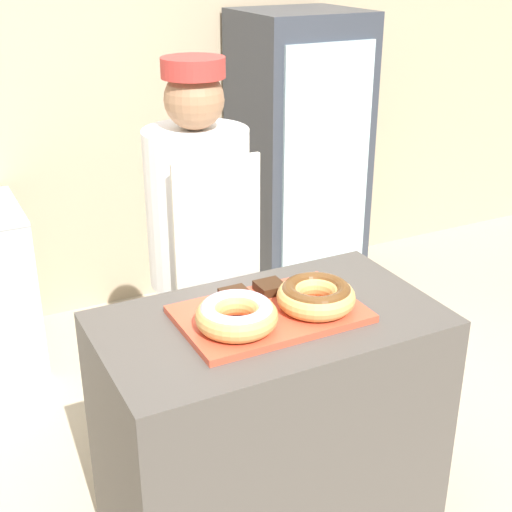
# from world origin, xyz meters

# --- Properties ---
(wall_back) EXTENTS (8.00, 0.06, 2.70)m
(wall_back) POSITION_xyz_m (0.00, 2.13, 1.35)
(wall_back) COLOR tan
(wall_back) RESTS_ON ground_plane
(display_counter) EXTENTS (1.13, 0.65, 0.92)m
(display_counter) POSITION_xyz_m (0.00, 0.00, 0.46)
(display_counter) COLOR #4C4742
(display_counter) RESTS_ON ground_plane
(serving_tray) EXTENTS (0.60, 0.38, 0.02)m
(serving_tray) POSITION_xyz_m (0.00, 0.00, 0.94)
(serving_tray) COLOR #D84C33
(serving_tray) RESTS_ON display_counter
(donut_light_glaze) EXTENTS (0.26, 0.26, 0.09)m
(donut_light_glaze) POSITION_xyz_m (-0.14, -0.05, 0.99)
(donut_light_glaze) COLOR tan
(donut_light_glaze) RESTS_ON serving_tray
(donut_chocolate_glaze) EXTENTS (0.26, 0.26, 0.09)m
(donut_chocolate_glaze) POSITION_xyz_m (0.14, -0.05, 0.99)
(donut_chocolate_glaze) COLOR tan
(donut_chocolate_glaze) RESTS_ON serving_tray
(brownie_back_left) EXTENTS (0.09, 0.09, 0.03)m
(brownie_back_left) POSITION_xyz_m (-0.07, 0.12, 0.96)
(brownie_back_left) COLOR #382111
(brownie_back_left) RESTS_ON serving_tray
(brownie_back_right) EXTENTS (0.09, 0.09, 0.03)m
(brownie_back_right) POSITION_xyz_m (0.07, 0.12, 0.96)
(brownie_back_right) COLOR #382111
(brownie_back_right) RESTS_ON serving_tray
(baker_person) EXTENTS (0.40, 0.40, 1.68)m
(baker_person) POSITION_xyz_m (-0.01, 0.57, 0.88)
(baker_person) COLOR #4C4C51
(baker_person) RESTS_ON ground_plane
(beverage_fridge) EXTENTS (0.67, 0.65, 1.71)m
(beverage_fridge) POSITION_xyz_m (1.12, 1.75, 0.85)
(beverage_fridge) COLOR #333842
(beverage_fridge) RESTS_ON ground_plane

